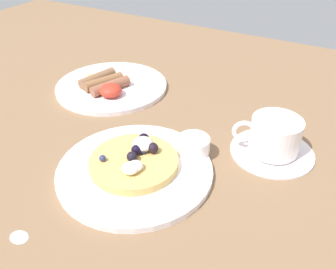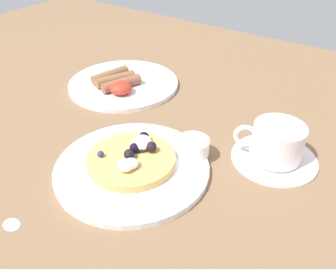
{
  "view_description": "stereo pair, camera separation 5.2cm",
  "coord_description": "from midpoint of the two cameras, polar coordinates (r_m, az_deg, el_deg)",
  "views": [
    {
      "loc": [
        30.22,
        -40.86,
        38.3
      ],
      "look_at": [
        5.87,
        2.29,
        4.0
      ],
      "focal_mm": 37.7,
      "sensor_mm": 36.0,
      "label": 1
    },
    {
      "loc": [
        34.58,
        -38.1,
        38.3
      ],
      "look_at": [
        5.87,
        2.29,
        4.0
      ],
      "focal_mm": 37.7,
      "sensor_mm": 36.0,
      "label": 2
    }
  ],
  "objects": [
    {
      "name": "pancake_plate",
      "position": [
        0.59,
        -3.31,
        -5.47
      ],
      "size": [
        25.53,
        25.53,
        1.08
      ],
      "primitive_type": "cylinder",
      "color": "white",
      "rests_on": "ground_plane"
    },
    {
      "name": "coffee_saucer",
      "position": [
        0.64,
        19.0,
        -3.65
      ],
      "size": [
        14.62,
        14.62,
        0.76
      ],
      "primitive_type": "cylinder",
      "color": "white",
      "rests_on": "ground_plane"
    },
    {
      "name": "syrup_ramekin",
      "position": [
        0.6,
        6.52,
        -1.98
      ],
      "size": [
        5.54,
        5.54,
        2.77
      ],
      "color": "white",
      "rests_on": "pancake_plate"
    },
    {
      "name": "coffee_cup",
      "position": [
        0.62,
        19.46,
        -1.07
      ],
      "size": [
        11.37,
        8.64,
        6.08
      ],
      "color": "white",
      "rests_on": "coffee_saucer"
    },
    {
      "name": "ground_plane",
      "position": [
        0.65,
        -3.13,
        -3.3
      ],
      "size": [
        191.29,
        139.19,
        3.0
      ],
      "primitive_type": "cube",
      "color": "brown"
    },
    {
      "name": "fried_breakfast",
      "position": [
        0.83,
        -6.7,
        8.53
      ],
      "size": [
        14.14,
        11.46,
        2.92
      ],
      "color": "brown",
      "rests_on": "breakfast_plate"
    },
    {
      "name": "pancake_with_berries",
      "position": [
        0.58,
        -3.25,
        -3.88
      ],
      "size": [
        14.57,
        14.57,
        3.49
      ],
      "color": "#DBAF5D",
      "rests_on": "pancake_plate"
    },
    {
      "name": "breakfast_plate",
      "position": [
        0.85,
        -5.45,
        8.13
      ],
      "size": [
        25.8,
        25.8,
        1.05
      ],
      "primitive_type": "cylinder",
      "color": "white",
      "rests_on": "ground_plane"
    }
  ]
}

